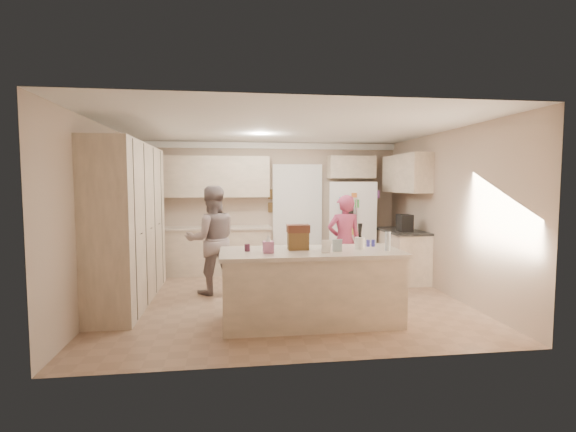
{
  "coord_description": "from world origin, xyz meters",
  "views": [
    {
      "loc": [
        -0.78,
        -6.22,
        1.77
      ],
      "look_at": [
        0.1,
        0.35,
        1.25
      ],
      "focal_mm": 26.0,
      "sensor_mm": 36.0,
      "label": 1
    }
  ],
  "objects": [
    {
      "name": "island_top",
      "position": [
        0.2,
        -1.1,
        0.9
      ],
      "size": [
        2.28,
        0.96,
        0.05
      ],
      "primitive_type": "cube",
      "color": "beige",
      "rests_on": "island_base"
    },
    {
      "name": "ceiling",
      "position": [
        0.0,
        0.0,
        2.61
      ],
      "size": [
        5.2,
        4.6,
        0.02
      ],
      "primitive_type": "cube",
      "color": "white",
      "rests_on": "wall_back"
    },
    {
      "name": "dollhouse_roof",
      "position": [
        0.05,
        -1.0,
        1.2
      ],
      "size": [
        0.28,
        0.2,
        0.1
      ],
      "primitive_type": "cube",
      "color": "#592D1E",
      "rests_on": "dollhouse_body"
    },
    {
      "name": "fridge_handle_r",
      "position": [
        1.67,
        1.46,
        1.05
      ],
      "size": [
        0.02,
        0.02,
        0.85
      ],
      "primitive_type": "cylinder",
      "color": "silver",
      "rests_on": "refrigerator"
    },
    {
      "name": "pantry_bank",
      "position": [
        -2.3,
        0.2,
        1.18
      ],
      "size": [
        0.6,
        2.6,
        2.35
      ],
      "primitive_type": "cube",
      "color": "beige",
      "rests_on": "floor"
    },
    {
      "name": "greeting_card_a",
      "position": [
        0.35,
        -1.3,
        1.01
      ],
      "size": [
        0.12,
        0.06,
        0.16
      ],
      "primitive_type": "cube",
      "rotation": [
        0.15,
        0.0,
        0.2
      ],
      "color": "white",
      "rests_on": "island_top"
    },
    {
      "name": "island_base",
      "position": [
        0.2,
        -1.1,
        0.44
      ],
      "size": [
        2.2,
        0.9,
        0.88
      ],
      "primitive_type": "cube",
      "color": "beige",
      "rests_on": "floor"
    },
    {
      "name": "water_bottle",
      "position": [
        1.15,
        -1.25,
        1.04
      ],
      "size": [
        0.07,
        0.07,
        0.24
      ],
      "primitive_type": "cylinder",
      "color": "silver",
      "rests_on": "island_top"
    },
    {
      "name": "teen_boy",
      "position": [
        -1.11,
        0.51,
        0.87
      ],
      "size": [
        0.96,
        0.82,
        1.74
      ],
      "primitive_type": "imported",
      "rotation": [
        0.0,
        0.0,
        3.35
      ],
      "color": "gray",
      "rests_on": "floor"
    },
    {
      "name": "tissue_box",
      "position": [
        -0.35,
        -1.2,
        1.0
      ],
      "size": [
        0.13,
        0.13,
        0.14
      ],
      "primitive_type": "cube",
      "color": "#C66FA4",
      "rests_on": "island_top"
    },
    {
      "name": "wall_right",
      "position": [
        2.61,
        0.0,
        1.3
      ],
      "size": [
        0.02,
        4.6,
        2.6
      ],
      "primitive_type": "cube",
      "color": "tan",
      "rests_on": "ground"
    },
    {
      "name": "crown_back",
      "position": [
        0.0,
        2.26,
        2.53
      ],
      "size": [
        5.2,
        0.08,
        0.12
      ],
      "primitive_type": "cube",
      "color": "white",
      "rests_on": "wall_back"
    },
    {
      "name": "greeting_card_b",
      "position": [
        0.5,
        -1.25,
        1.01
      ],
      "size": [
        0.12,
        0.05,
        0.16
      ],
      "primitive_type": "cube",
      "rotation": [
        0.15,
        0.0,
        -0.1
      ],
      "color": "silver",
      "rests_on": "island_top"
    },
    {
      "name": "fridge_dispenser",
      "position": [
        1.4,
        1.47,
        1.15
      ],
      "size": [
        0.22,
        0.03,
        0.35
      ],
      "primitive_type": "cube",
      "color": "black",
      "rests_on": "refrigerator"
    },
    {
      "name": "wall_front",
      "position": [
        0.0,
        -2.31,
        1.3
      ],
      "size": [
        5.2,
        0.02,
        2.6
      ],
      "primitive_type": "cube",
      "color": "tan",
      "rests_on": "ground"
    },
    {
      "name": "tissue_plume",
      "position": [
        -0.35,
        -1.2,
        1.1
      ],
      "size": [
        0.08,
        0.08,
        0.08
      ],
      "primitive_type": "cone",
      "color": "white",
      "rests_on": "tissue_box"
    },
    {
      "name": "shaker_pepper",
      "position": [
        1.09,
        -0.88,
        0.97
      ],
      "size": [
        0.05,
        0.05,
        0.09
      ],
      "primitive_type": "cylinder",
      "color": "#3535A0",
      "rests_on": "island_top"
    },
    {
      "name": "shaker_salt",
      "position": [
        1.02,
        -0.88,
        0.97
      ],
      "size": [
        0.05,
        0.05,
        0.09
      ],
      "primitive_type": "cylinder",
      "color": "#3535A0",
      "rests_on": "island_top"
    },
    {
      "name": "right_countertop",
      "position": [
        2.29,
        1.0,
        0.9
      ],
      "size": [
        0.63,
        1.24,
        0.04
      ],
      "primitive_type": "cube",
      "color": "#2D2B28",
      "rests_on": "right_base_cab"
    },
    {
      "name": "back_upper_cab",
      "position": [
        -1.15,
        2.12,
        1.9
      ],
      "size": [
        2.2,
        0.35,
        0.8
      ],
      "primitive_type": "cube",
      "color": "beige",
      "rests_on": "wall_back"
    },
    {
      "name": "teen_girl",
      "position": [
        1.07,
        0.52,
        0.79
      ],
      "size": [
        0.58,
        0.38,
        1.58
      ],
      "primitive_type": "imported",
      "rotation": [
        0.0,
        0.0,
        3.15
      ],
      "color": "#B14A76",
      "rests_on": "floor"
    },
    {
      "name": "dollhouse_body",
      "position": [
        0.05,
        -1.0,
        1.04
      ],
      "size": [
        0.26,
        0.18,
        0.22
      ],
      "primitive_type": "cube",
      "color": "brown",
      "rests_on": "island_top"
    },
    {
      "name": "over_fridge_cab",
      "position": [
        1.65,
        2.12,
        2.1
      ],
      "size": [
        0.95,
        0.35,
        0.45
      ],
      "primitive_type": "cube",
      "color": "beige",
      "rests_on": "wall_back"
    },
    {
      "name": "doorway_casing",
      "position": [
        0.55,
        2.24,
        1.05
      ],
      "size": [
        1.02,
        0.03,
        2.22
      ],
      "primitive_type": "cube",
      "color": "white",
      "rests_on": "floor"
    },
    {
      "name": "wall_frame_upper",
      "position": [
        0.02,
        2.27,
        1.55
      ],
      "size": [
        0.15,
        0.02,
        0.2
      ],
      "primitive_type": "cube",
      "color": "brown",
      "rests_on": "wall_back"
    },
    {
      "name": "fridge_magnets",
      "position": [
        1.62,
        1.47,
        0.9
      ],
      "size": [
        0.76,
        0.02,
        1.44
      ],
      "primitive_type": null,
      "color": "tan",
      "rests_on": "refrigerator"
    },
    {
      "name": "fridge_seam",
      "position": [
        1.62,
        1.48,
        0.9
      ],
      "size": [
        0.02,
        0.02,
        1.78
      ],
      "primitive_type": "cube",
      "color": "gray",
      "rests_on": "refrigerator"
    },
    {
      "name": "back_base_cab",
      "position": [
        -1.15,
        2.0,
        0.44
      ],
      "size": [
        2.2,
        0.6,
        0.88
      ],
      "primitive_type": "cube",
      "color": "beige",
      "rests_on": "floor"
    },
    {
      "name": "right_base_cab",
      "position": [
        2.3,
        1.0,
        0.44
      ],
      "size": [
        0.6,
        1.2,
        0.88
      ],
      "primitive_type": "cube",
      "color": "beige",
      "rests_on": "floor"
    },
    {
      "name": "refrigerator",
      "position": [
        1.62,
        1.83,
        0.9
      ],
      "size": [
        1.07,
        0.95,
        1.8
      ],
      "primitive_type": "cube",
      "rotation": [
        0.0,
        0.0,
        -0.32
      ],
      "color": "white",
      "rests_on": "floor"
    },
    {
      "name": "back_countertop",
      "position": [
        -1.15,
        1.99,
        0.9
      ],
      "size": [
        2.24,
        0.63,
        0.04
      ],
      "primitive_type": "cube",
      "color": "beige",
      "rests_on": "back_base_cab"
    },
    {
      "name": "utensil_crock",
      "position": [
        0.85,
        -1.05,
        1.0
      ],
      "size": [
        0.13,
        0.13,
        0.15
      ],
      "primitive_type": "cylinder",
      "color": "white",
      "rests_on": "island_top"
    },
    {
      "name": "doorway_opening",
      "position": [
        0.55,
        2.28,
        1.05
      ],
      "size": [
        0.9,
        0.06,
        2.1
      ],
      "primitive_type": "cube",
      "color": "black",
      "rests_on": "floor"
    },
    {
      "name": "jam_jar",
      "position": [
        -0.6,
        -1.05,
        0.97
      ],
      "size": [
        0.07,
        0.07,
        0.09
      ],
      "primitive_type": "cylinder",
      "color": "#59263F",
      "rests_on": "island_top"
    },
    {
      "name": "wall_back",
      "position": [
        0.0,
        2.31,
        1.3
      ],
      "size": [
        5.2,
        0.02,
        2.6
      ],
      "primitive_type": "cube",
      "color": "tan",
      "rests_on": "ground"
    },
    {
      "name": "wall_left",
      "position": [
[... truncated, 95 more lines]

